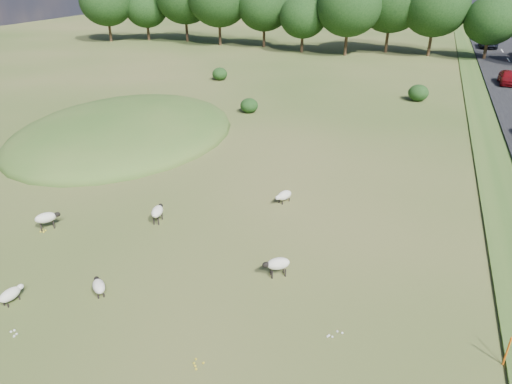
{
  "coord_description": "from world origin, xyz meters",
  "views": [
    {
      "loc": [
        9.62,
        -16.61,
        11.94
      ],
      "look_at": [
        2.0,
        4.0,
        1.0
      ],
      "focal_mm": 32.0,
      "sensor_mm": 36.0,
      "label": 1
    }
  ],
  "objects_px": {
    "marker_post": "(507,351)",
    "car_7": "(489,43)",
    "sheep_2": "(99,286)",
    "sheep_5": "(284,195)",
    "car_3": "(501,29)",
    "car_4": "(508,77)",
    "sheep_1": "(46,218)",
    "sheep_3": "(157,211)",
    "sheep_4": "(11,294)",
    "sheep_0": "(277,264)"
  },
  "relations": [
    {
      "from": "marker_post",
      "to": "car_7",
      "type": "distance_m",
      "value": 69.7
    },
    {
      "from": "sheep_2",
      "to": "sheep_1",
      "type": "bearing_deg",
      "value": 11.76
    },
    {
      "from": "sheep_0",
      "to": "sheep_2",
      "type": "xyz_separation_m",
      "value": [
        -6.38,
        -3.63,
        -0.23
      ]
    },
    {
      "from": "car_3",
      "to": "sheep_4",
      "type": "bearing_deg",
      "value": 74.38
    },
    {
      "from": "sheep_1",
      "to": "car_7",
      "type": "distance_m",
      "value": 72.33
    },
    {
      "from": "car_3",
      "to": "car_4",
      "type": "xyz_separation_m",
      "value": [
        -3.8,
        -47.2,
        0.12
      ]
    },
    {
      "from": "sheep_1",
      "to": "car_3",
      "type": "bearing_deg",
      "value": 22.59
    },
    {
      "from": "sheep_4",
      "to": "car_4",
      "type": "distance_m",
      "value": 51.77
    },
    {
      "from": "marker_post",
      "to": "sheep_4",
      "type": "height_order",
      "value": "marker_post"
    },
    {
      "from": "marker_post",
      "to": "sheep_1",
      "type": "relative_size",
      "value": 1.02
    },
    {
      "from": "car_3",
      "to": "sheep_3",
      "type": "bearing_deg",
      "value": 74.37
    },
    {
      "from": "sheep_5",
      "to": "sheep_2",
      "type": "bearing_deg",
      "value": 1.4
    },
    {
      "from": "sheep_0",
      "to": "sheep_3",
      "type": "bearing_deg",
      "value": -51.84
    },
    {
      "from": "car_3",
      "to": "marker_post",
      "type": "bearing_deg",
      "value": 84.72
    },
    {
      "from": "car_3",
      "to": "sheep_1",
      "type": "bearing_deg",
      "value": 71.92
    },
    {
      "from": "sheep_5",
      "to": "car_3",
      "type": "xyz_separation_m",
      "value": [
        18.68,
        82.03,
        0.43
      ]
    },
    {
      "from": "sheep_5",
      "to": "car_7",
      "type": "xyz_separation_m",
      "value": [
        14.88,
        60.95,
        0.56
      ]
    },
    {
      "from": "marker_post",
      "to": "car_3",
      "type": "distance_m",
      "value": 91.01
    },
    {
      "from": "sheep_5",
      "to": "car_3",
      "type": "relative_size",
      "value": 0.29
    },
    {
      "from": "sheep_0",
      "to": "sheep_2",
      "type": "height_order",
      "value": "sheep_0"
    },
    {
      "from": "sheep_2",
      "to": "marker_post",
      "type": "bearing_deg",
      "value": -131.54
    },
    {
      "from": "sheep_3",
      "to": "sheep_4",
      "type": "bearing_deg",
      "value": 152.0
    },
    {
      "from": "marker_post",
      "to": "sheep_4",
      "type": "distance_m",
      "value": 18.15
    },
    {
      "from": "sheep_0",
      "to": "car_4",
      "type": "relative_size",
      "value": 0.28
    },
    {
      "from": "car_3",
      "to": "car_4",
      "type": "relative_size",
      "value": 0.98
    },
    {
      "from": "car_7",
      "to": "sheep_1",
      "type": "bearing_deg",
      "value": -110.4
    },
    {
      "from": "marker_post",
      "to": "sheep_5",
      "type": "xyz_separation_m",
      "value": [
        -10.3,
        8.59,
        -0.17
      ]
    },
    {
      "from": "marker_post",
      "to": "sheep_1",
      "type": "distance_m",
      "value": 20.71
    },
    {
      "from": "marker_post",
      "to": "sheep_1",
      "type": "xyz_separation_m",
      "value": [
        -20.63,
        1.75,
        0.02
      ]
    },
    {
      "from": "marker_post",
      "to": "car_3",
      "type": "relative_size",
      "value": 0.28
    },
    {
      "from": "sheep_5",
      "to": "sheep_3",
      "type": "bearing_deg",
      "value": -25.89
    },
    {
      "from": "sheep_2",
      "to": "sheep_4",
      "type": "relative_size",
      "value": 0.92
    },
    {
      "from": "sheep_4",
      "to": "marker_post",
      "type": "bearing_deg",
      "value": -74.29
    },
    {
      "from": "marker_post",
      "to": "sheep_2",
      "type": "relative_size",
      "value": 1.19
    },
    {
      "from": "sheep_0",
      "to": "sheep_1",
      "type": "height_order",
      "value": "sheep_1"
    },
    {
      "from": "marker_post",
      "to": "sheep_3",
      "type": "height_order",
      "value": "marker_post"
    },
    {
      "from": "sheep_1",
      "to": "sheep_3",
      "type": "height_order",
      "value": "sheep_1"
    },
    {
      "from": "marker_post",
      "to": "sheep_5",
      "type": "bearing_deg",
      "value": 140.16
    },
    {
      "from": "sheep_5",
      "to": "car_4",
      "type": "relative_size",
      "value": 0.29
    },
    {
      "from": "marker_post",
      "to": "sheep_3",
      "type": "xyz_separation_m",
      "value": [
        -15.78,
        4.28,
        0.01
      ]
    },
    {
      "from": "sheep_0",
      "to": "sheep_4",
      "type": "relative_size",
      "value": 1.11
    },
    {
      "from": "sheep_3",
      "to": "car_4",
      "type": "distance_m",
      "value": 44.12
    },
    {
      "from": "sheep_4",
      "to": "car_7",
      "type": "bearing_deg",
      "value": -11.69
    },
    {
      "from": "sheep_2",
      "to": "sheep_5",
      "type": "distance_m",
      "value": 11.21
    },
    {
      "from": "marker_post",
      "to": "sheep_3",
      "type": "distance_m",
      "value": 16.35
    },
    {
      "from": "marker_post",
      "to": "sheep_4",
      "type": "xyz_separation_m",
      "value": [
        -17.85,
        -3.23,
        -0.21
      ]
    },
    {
      "from": "sheep_3",
      "to": "car_3",
      "type": "relative_size",
      "value": 0.3
    },
    {
      "from": "sheep_3",
      "to": "car_3",
      "type": "bearing_deg",
      "value": -28.18
    },
    {
      "from": "sheep_4",
      "to": "car_7",
      "type": "relative_size",
      "value": 0.2
    },
    {
      "from": "marker_post",
      "to": "sheep_2",
      "type": "height_order",
      "value": "marker_post"
    }
  ]
}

